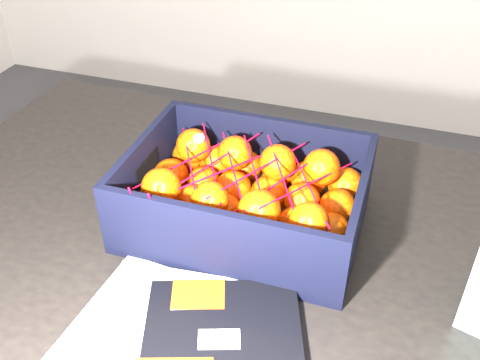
% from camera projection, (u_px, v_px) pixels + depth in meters
% --- Properties ---
extents(table, '(1.22, 0.84, 0.75)m').
position_uv_depth(table, '(231.00, 276.00, 0.98)').
color(table, black).
rests_on(table, ground).
extents(magazine_stack, '(0.38, 0.33, 0.02)m').
position_uv_depth(magazine_stack, '(173.00, 352.00, 0.72)').
color(magazine_stack, silver).
rests_on(magazine_stack, table).
extents(produce_crate, '(0.38, 0.28, 0.13)m').
position_uv_depth(produce_crate, '(246.00, 203.00, 0.92)').
color(produce_crate, olive).
rests_on(produce_crate, table).
extents(clementine_heap, '(0.36, 0.27, 0.11)m').
position_uv_depth(clementine_heap, '(246.00, 197.00, 0.91)').
color(clementine_heap, '#E74404').
rests_on(clementine_heap, produce_crate).
extents(mesh_net, '(0.31, 0.25, 0.09)m').
position_uv_depth(mesh_net, '(238.00, 173.00, 0.88)').
color(mesh_net, red).
rests_on(mesh_net, clementine_heap).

